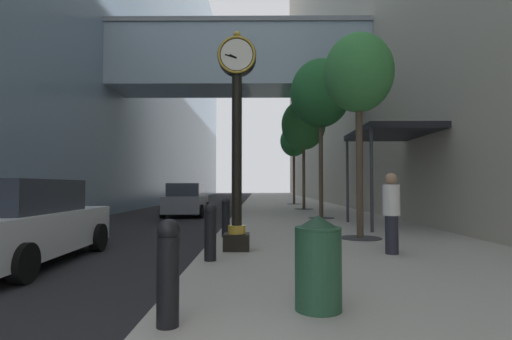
# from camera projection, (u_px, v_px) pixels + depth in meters

# --- Properties ---
(ground_plane) EXTENTS (110.00, 110.00, 0.00)m
(ground_plane) POSITION_uv_depth(u_px,v_px,m) (242.00, 207.00, 28.07)
(ground_plane) COLOR black
(ground_plane) RESTS_ON ground
(sidewalk_right) EXTENTS (6.91, 80.00, 0.14)m
(sidewalk_right) POSITION_uv_depth(u_px,v_px,m) (287.00, 204.00, 31.05)
(sidewalk_right) COLOR #9E998E
(sidewalk_right) RESTS_ON ground
(building_block_left) EXTENTS (22.76, 80.00, 30.31)m
(building_block_left) POSITION_uv_depth(u_px,v_px,m) (108.00, 18.00, 31.68)
(building_block_left) COLOR #758EA8
(building_block_left) RESTS_ON ground
(street_clock) EXTENTS (0.84, 0.55, 4.78)m
(street_clock) POSITION_uv_depth(u_px,v_px,m) (237.00, 128.00, 8.52)
(street_clock) COLOR black
(street_clock) RESTS_ON sidewalk_right
(bollard_nearest) EXTENTS (0.23, 0.23, 1.05)m
(bollard_nearest) POSITION_uv_depth(u_px,v_px,m) (168.00, 270.00, 3.86)
(bollard_nearest) COLOR black
(bollard_nearest) RESTS_ON sidewalk_right
(bollard_second) EXTENTS (0.23, 0.23, 1.05)m
(bollard_second) POSITION_uv_depth(u_px,v_px,m) (210.00, 231.00, 7.24)
(bollard_second) COLOR black
(bollard_second) RESTS_ON sidewalk_right
(bollard_third) EXTENTS (0.23, 0.23, 1.05)m
(bollard_third) POSITION_uv_depth(u_px,v_px,m) (226.00, 216.00, 10.62)
(bollard_third) COLOR black
(bollard_third) RESTS_ON sidewalk_right
(street_tree_near) EXTENTS (1.84, 1.84, 5.46)m
(street_tree_near) POSITION_uv_depth(u_px,v_px,m) (359.00, 75.00, 10.46)
(street_tree_near) COLOR #333335
(street_tree_near) RESTS_ON sidewalk_right
(street_tree_mid_near) EXTENTS (2.58, 2.58, 6.87)m
(street_tree_mid_near) POSITION_uv_depth(u_px,v_px,m) (320.00, 94.00, 16.92)
(street_tree_mid_near) COLOR #333335
(street_tree_mid_near) RESTS_ON sidewalk_right
(street_tree_mid_far) EXTENTS (2.62, 2.62, 6.53)m
(street_tree_mid_far) POSITION_uv_depth(u_px,v_px,m) (303.00, 125.00, 23.32)
(street_tree_mid_far) COLOR #333335
(street_tree_mid_far) RESTS_ON sidewalk_right
(street_tree_far) EXTENTS (2.06, 2.06, 5.97)m
(street_tree_far) POSITION_uv_depth(u_px,v_px,m) (294.00, 142.00, 29.73)
(street_tree_far) COLOR #333335
(street_tree_far) RESTS_ON sidewalk_right
(trash_bin) EXTENTS (0.53, 0.53, 1.05)m
(trash_bin) POSITION_uv_depth(u_px,v_px,m) (318.00, 261.00, 4.38)
(trash_bin) COLOR #234C33
(trash_bin) RESTS_ON sidewalk_right
(pedestrian_by_clock) EXTENTS (0.38, 0.38, 1.65)m
(pedestrian_by_clock) POSITION_uv_depth(u_px,v_px,m) (391.00, 211.00, 7.96)
(pedestrian_by_clock) COLOR #23232D
(pedestrian_by_clock) RESTS_ON sidewalk_right
(storefront_awning) EXTENTS (2.40, 3.60, 3.30)m
(storefront_awning) POSITION_uv_depth(u_px,v_px,m) (389.00, 134.00, 13.36)
(storefront_awning) COLOR black
(storefront_awning) RESTS_ON sidewalk_right
(car_white_near) EXTENTS (2.21, 4.51, 1.64)m
(car_white_near) POSITION_uv_depth(u_px,v_px,m) (18.00, 223.00, 7.53)
(car_white_near) COLOR silver
(car_white_near) RESTS_ON ground
(car_grey_mid) EXTENTS (2.10, 4.25, 1.65)m
(car_grey_mid) POSITION_uv_depth(u_px,v_px,m) (186.00, 200.00, 19.73)
(car_grey_mid) COLOR slate
(car_grey_mid) RESTS_ON ground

